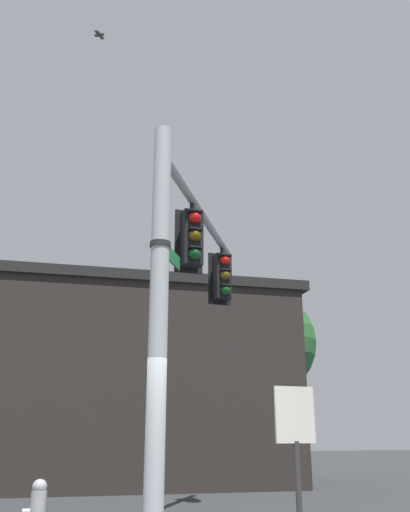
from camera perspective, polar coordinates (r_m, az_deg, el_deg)
signal_pole at (r=7.94m, az=-4.87°, el=-6.45°), size 0.28×0.28×6.14m
mast_arm at (r=11.13m, az=-0.21°, el=4.18°), size 3.07×4.47×0.17m
traffic_light_nearest_pole at (r=10.05m, az=-1.37°, el=1.88°), size 0.54×0.49×1.31m
traffic_light_mid_inner at (r=12.51m, az=1.82°, el=-2.15°), size 0.54×0.49×1.31m
street_name_sign at (r=8.45m, az=-4.16°, el=0.64°), size 0.72×0.99×0.22m
bird_flying at (r=10.57m, az=-10.92°, el=21.64°), size 0.21×0.27×0.09m
storefront_building at (r=17.89m, az=-10.05°, el=-12.85°), size 12.13×7.07×6.01m
tree_by_storefront at (r=18.45m, az=5.97°, el=-8.99°), size 3.51×3.51×6.12m
fire_hydrant at (r=9.65m, az=-17.00°, el=-23.69°), size 0.35×0.24×0.82m
historical_marker at (r=8.02m, az=9.44°, el=-18.40°), size 0.60×0.08×2.13m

